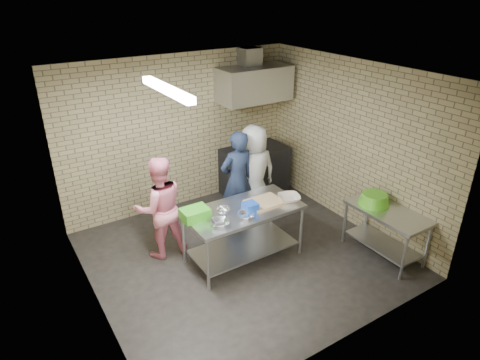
{
  "coord_description": "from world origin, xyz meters",
  "views": [
    {
      "loc": [
        -2.82,
        -4.41,
        3.74
      ],
      "look_at": [
        0.1,
        0.2,
        1.15
      ],
      "focal_mm": 31.46,
      "sensor_mm": 36.0,
      "label": 1
    }
  ],
  "objects_px": {
    "prep_table": "(243,233)",
    "blue_tub": "(250,207)",
    "bottle_red": "(251,86)",
    "bottle_green": "(269,84)",
    "green_basin": "(374,199)",
    "green_crate": "(195,214)",
    "man_navy": "(237,180)",
    "side_counter": "(384,233)",
    "stove": "(255,171)",
    "woman_pink": "(160,208)",
    "woman_white": "(254,173)"
  },
  "relations": [
    {
      "from": "green_crate",
      "to": "blue_tub",
      "type": "xyz_separation_m",
      "value": [
        0.75,
        -0.22,
        -0.01
      ]
    },
    {
      "from": "stove",
      "to": "woman_white",
      "type": "bearing_deg",
      "value": -125.25
    },
    {
      "from": "prep_table",
      "to": "green_crate",
      "type": "distance_m",
      "value": 0.86
    },
    {
      "from": "blue_tub",
      "to": "bottle_green",
      "type": "height_order",
      "value": "bottle_green"
    },
    {
      "from": "side_counter",
      "to": "stove",
      "type": "relative_size",
      "value": 1.0
    },
    {
      "from": "side_counter",
      "to": "man_navy",
      "type": "height_order",
      "value": "man_navy"
    },
    {
      "from": "green_crate",
      "to": "woman_pink",
      "type": "distance_m",
      "value": 0.69
    },
    {
      "from": "stove",
      "to": "green_basin",
      "type": "bearing_deg",
      "value": -80.24
    },
    {
      "from": "prep_table",
      "to": "woman_pink",
      "type": "xyz_separation_m",
      "value": [
        -0.96,
        0.75,
        0.36
      ]
    },
    {
      "from": "green_crate",
      "to": "green_basin",
      "type": "height_order",
      "value": "green_crate"
    },
    {
      "from": "prep_table",
      "to": "bottle_green",
      "type": "xyz_separation_m",
      "value": [
        1.8,
        1.94,
        1.6
      ]
    },
    {
      "from": "bottle_green",
      "to": "green_basin",
      "type": "bearing_deg",
      "value": -90.42
    },
    {
      "from": "side_counter",
      "to": "woman_pink",
      "type": "height_order",
      "value": "woman_pink"
    },
    {
      "from": "bottle_red",
      "to": "woman_pink",
      "type": "height_order",
      "value": "bottle_red"
    },
    {
      "from": "green_basin",
      "to": "stove",
      "type": "bearing_deg",
      "value": 99.76
    },
    {
      "from": "man_navy",
      "to": "bottle_red",
      "type": "bearing_deg",
      "value": -130.83
    },
    {
      "from": "green_crate",
      "to": "blue_tub",
      "type": "height_order",
      "value": "green_crate"
    },
    {
      "from": "green_basin",
      "to": "green_crate",
      "type": "bearing_deg",
      "value": 159.77
    },
    {
      "from": "blue_tub",
      "to": "green_basin",
      "type": "relative_size",
      "value": 0.4
    },
    {
      "from": "prep_table",
      "to": "blue_tub",
      "type": "bearing_deg",
      "value": -63.43
    },
    {
      "from": "side_counter",
      "to": "bottle_green",
      "type": "xyz_separation_m",
      "value": [
        0.0,
        2.99,
        1.64
      ]
    },
    {
      "from": "green_basin",
      "to": "bottle_green",
      "type": "distance_m",
      "value": 2.98
    },
    {
      "from": "green_crate",
      "to": "green_basin",
      "type": "xyz_separation_m",
      "value": [
        2.48,
        -0.92,
        -0.07
      ]
    },
    {
      "from": "man_navy",
      "to": "woman_pink",
      "type": "xyz_separation_m",
      "value": [
        -1.39,
        -0.11,
        -0.05
      ]
    },
    {
      "from": "woman_pink",
      "to": "green_basin",
      "type": "bearing_deg",
      "value": 156.7
    },
    {
      "from": "stove",
      "to": "man_navy",
      "type": "height_order",
      "value": "man_navy"
    },
    {
      "from": "green_crate",
      "to": "blue_tub",
      "type": "bearing_deg",
      "value": -16.35
    },
    {
      "from": "side_counter",
      "to": "green_basin",
      "type": "xyz_separation_m",
      "value": [
        -0.02,
        0.25,
        0.46
      ]
    },
    {
      "from": "stove",
      "to": "woman_pink",
      "type": "bearing_deg",
      "value": -157.5
    },
    {
      "from": "green_basin",
      "to": "man_navy",
      "type": "height_order",
      "value": "man_navy"
    },
    {
      "from": "woman_pink",
      "to": "man_navy",
      "type": "bearing_deg",
      "value": -169.26
    },
    {
      "from": "green_crate",
      "to": "green_basin",
      "type": "distance_m",
      "value": 2.65
    },
    {
      "from": "blue_tub",
      "to": "green_basin",
      "type": "height_order",
      "value": "blue_tub"
    },
    {
      "from": "stove",
      "to": "woman_white",
      "type": "xyz_separation_m",
      "value": [
        -0.53,
        -0.74,
        0.37
      ]
    },
    {
      "from": "man_navy",
      "to": "woman_white",
      "type": "bearing_deg",
      "value": -164.88
    },
    {
      "from": "blue_tub",
      "to": "green_basin",
      "type": "bearing_deg",
      "value": -21.85
    },
    {
      "from": "prep_table",
      "to": "bottle_red",
      "type": "bearing_deg",
      "value": 54.16
    },
    {
      "from": "man_navy",
      "to": "side_counter",
      "type": "bearing_deg",
      "value": 126.59
    },
    {
      "from": "side_counter",
      "to": "green_basin",
      "type": "relative_size",
      "value": 2.61
    },
    {
      "from": "side_counter",
      "to": "green_basin",
      "type": "distance_m",
      "value": 0.52
    },
    {
      "from": "prep_table",
      "to": "side_counter",
      "type": "distance_m",
      "value": 2.09
    },
    {
      "from": "prep_table",
      "to": "green_basin",
      "type": "relative_size",
      "value": 3.62
    },
    {
      "from": "prep_table",
      "to": "bottle_red",
      "type": "xyz_separation_m",
      "value": [
        1.4,
        1.94,
        1.61
      ]
    },
    {
      "from": "blue_tub",
      "to": "man_navy",
      "type": "bearing_deg",
      "value": 68.07
    },
    {
      "from": "stove",
      "to": "bottle_green",
      "type": "height_order",
      "value": "bottle_green"
    },
    {
      "from": "bottle_green",
      "to": "bottle_red",
      "type": "bearing_deg",
      "value": 180.0
    },
    {
      "from": "bottle_red",
      "to": "bottle_green",
      "type": "distance_m",
      "value": 0.4
    },
    {
      "from": "prep_table",
      "to": "blue_tub",
      "type": "xyz_separation_m",
      "value": [
        0.05,
        -0.1,
        0.48
      ]
    },
    {
      "from": "bottle_green",
      "to": "woman_white",
      "type": "height_order",
      "value": "bottle_green"
    },
    {
      "from": "prep_table",
      "to": "blue_tub",
      "type": "relative_size",
      "value": 9.0
    }
  ]
}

